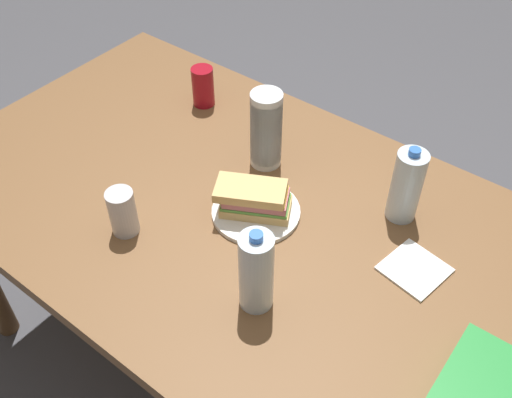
% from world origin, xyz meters
% --- Properties ---
extents(ground_plane, '(8.00, 8.00, 0.00)m').
position_xyz_m(ground_plane, '(0.00, 0.00, 0.00)').
color(ground_plane, '#4C4C51').
extents(dining_table, '(1.73, 0.97, 0.76)m').
position_xyz_m(dining_table, '(0.00, 0.00, 0.67)').
color(dining_table, brown).
rests_on(dining_table, ground_plane).
extents(paper_plate, '(0.22, 0.22, 0.01)m').
position_xyz_m(paper_plate, '(-0.01, -0.01, 0.76)').
color(paper_plate, white).
rests_on(paper_plate, dining_table).
extents(sandwich, '(0.20, 0.17, 0.08)m').
position_xyz_m(sandwich, '(-0.01, -0.01, 0.81)').
color(sandwich, '#DBB26B').
rests_on(sandwich, paper_plate).
extents(soda_can_red, '(0.07, 0.07, 0.12)m').
position_xyz_m(soda_can_red, '(0.40, -0.29, 0.82)').
color(soda_can_red, maroon).
rests_on(soda_can_red, dining_table).
extents(chip_bag, '(0.15, 0.23, 0.07)m').
position_xyz_m(chip_bag, '(-0.65, 0.14, 0.79)').
color(chip_bag, '#268C38').
rests_on(chip_bag, dining_table).
extents(water_bottle_tall, '(0.07, 0.07, 0.21)m').
position_xyz_m(water_bottle_tall, '(-0.30, -0.23, 0.85)').
color(water_bottle_tall, silver).
rests_on(water_bottle_tall, dining_table).
extents(plastic_cup_stack, '(0.08, 0.08, 0.22)m').
position_xyz_m(plastic_cup_stack, '(0.08, -0.18, 0.87)').
color(plastic_cup_stack, silver).
rests_on(plastic_cup_stack, dining_table).
extents(water_bottle_spare, '(0.07, 0.07, 0.22)m').
position_xyz_m(water_bottle_spare, '(-0.18, 0.20, 0.86)').
color(water_bottle_spare, silver).
rests_on(water_bottle_spare, dining_table).
extents(soda_can_silver, '(0.07, 0.07, 0.12)m').
position_xyz_m(soda_can_silver, '(0.20, 0.23, 0.82)').
color(soda_can_silver, silver).
rests_on(soda_can_silver, dining_table).
extents(paper_napkin, '(0.15, 0.15, 0.01)m').
position_xyz_m(paper_napkin, '(-0.41, -0.09, 0.76)').
color(paper_napkin, white).
rests_on(paper_napkin, dining_table).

